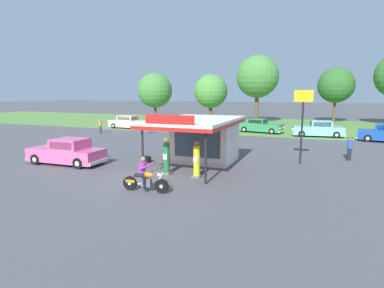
% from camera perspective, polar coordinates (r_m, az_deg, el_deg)
% --- Properties ---
extents(ground_plane, '(300.00, 300.00, 0.00)m').
position_cam_1_polar(ground_plane, '(16.13, -8.24, -6.24)').
color(ground_plane, '#4C4C51').
extents(grass_verge_strip, '(120.00, 24.00, 0.01)m').
position_cam_1_polar(grass_verge_strip, '(44.33, 11.51, 3.55)').
color(grass_verge_strip, '#56843D').
rests_on(grass_verge_strip, ground).
extents(service_station_kiosk, '(4.33, 7.04, 3.31)m').
position_cam_1_polar(service_station_kiosk, '(19.14, 2.03, 1.49)').
color(service_station_kiosk, silver).
rests_on(service_station_kiosk, ground).
extents(gas_pump_nearside, '(0.44, 0.44, 1.97)m').
position_cam_1_polar(gas_pump_nearside, '(16.57, -4.75, -2.55)').
color(gas_pump_nearside, slate).
rests_on(gas_pump_nearside, ground).
extents(gas_pump_offside, '(0.44, 0.44, 1.94)m').
position_cam_1_polar(gas_pump_offside, '(15.89, 0.87, -3.08)').
color(gas_pump_offside, slate).
rests_on(gas_pump_offside, ground).
extents(motorcycle_with_rider, '(2.18, 0.70, 1.58)m').
position_cam_1_polar(motorcycle_with_rider, '(13.78, -8.80, -6.13)').
color(motorcycle_with_rider, black).
rests_on(motorcycle_with_rider, ground).
extents(featured_classic_sedan, '(4.97, 2.04, 1.58)m').
position_cam_1_polar(featured_classic_sedan, '(20.48, -22.18, -1.48)').
color(featured_classic_sedan, '#E55993').
rests_on(featured_classic_sedan, ground).
extents(parked_car_back_row_left, '(5.11, 2.42, 1.63)m').
position_cam_1_polar(parked_car_back_row_left, '(33.71, 22.42, 2.52)').
color(parked_car_back_row_left, '#7AC6D1').
rests_on(parked_car_back_row_left, ground).
extents(parked_car_back_row_far_left, '(5.48, 2.21, 1.58)m').
position_cam_1_polar(parked_car_back_row_far_left, '(39.58, -11.61, 3.92)').
color(parked_car_back_row_far_left, beige).
rests_on(parked_car_back_row_far_left, ground).
extents(parked_car_back_row_far_right, '(5.29, 2.09, 1.49)m').
position_cam_1_polar(parked_car_back_row_far_right, '(39.60, 0.04, 4.05)').
color(parked_car_back_row_far_right, '#993819').
rests_on(parked_car_back_row_far_right, ground).
extents(parked_car_back_row_centre_left, '(5.13, 2.77, 1.53)m').
position_cam_1_polar(parked_car_back_row_centre_left, '(35.37, 12.54, 3.23)').
color(parked_car_back_row_centre_left, '#2D844C').
rests_on(parked_car_back_row_centre_left, ground).
extents(bystander_strolling_foreground, '(0.34, 0.34, 1.60)m').
position_cam_1_polar(bystander_strolling_foreground, '(33.83, -8.13, 3.34)').
color(bystander_strolling_foreground, brown).
rests_on(bystander_strolling_foreground, ground).
extents(bystander_leaning_by_kiosk, '(0.34, 0.34, 1.60)m').
position_cam_1_polar(bystander_leaning_by_kiosk, '(35.23, -16.66, 3.27)').
color(bystander_leaning_by_kiosk, '#2D3351').
rests_on(bystander_leaning_by_kiosk, ground).
extents(bystander_admiring_sedan, '(0.34, 0.34, 1.53)m').
position_cam_1_polar(bystander_admiring_sedan, '(22.42, 27.22, -0.67)').
color(bystander_admiring_sedan, black).
rests_on(bystander_admiring_sedan, ground).
extents(tree_oak_left, '(5.70, 5.70, 7.62)m').
position_cam_1_polar(tree_oak_left, '(53.17, 3.49, 9.76)').
color(tree_oak_left, brown).
rests_on(tree_oak_left, ground).
extents(tree_oak_far_right, '(6.13, 6.13, 9.86)m').
position_cam_1_polar(tree_oak_far_right, '(46.65, 12.12, 12.04)').
color(tree_oak_far_right, brown).
rests_on(tree_oak_far_right, ground).
extents(tree_oak_far_left, '(5.66, 5.66, 7.69)m').
position_cam_1_polar(tree_oak_far_left, '(51.45, -6.89, 9.84)').
color(tree_oak_far_left, brown).
rests_on(tree_oak_far_left, ground).
extents(tree_oak_right, '(5.20, 5.20, 8.17)m').
position_cam_1_polar(tree_oak_right, '(51.02, 25.18, 9.74)').
color(tree_oak_right, brown).
rests_on(tree_oak_right, ground).
extents(roadside_pole_sign, '(1.10, 0.12, 4.51)m').
position_cam_1_polar(roadside_pole_sign, '(19.80, 19.87, 5.29)').
color(roadside_pole_sign, black).
rests_on(roadside_pole_sign, ground).
extents(spare_tire_stack, '(0.60, 0.60, 0.36)m').
position_cam_1_polar(spare_tire_stack, '(19.69, -8.48, -2.86)').
color(spare_tire_stack, black).
rests_on(spare_tire_stack, ground).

